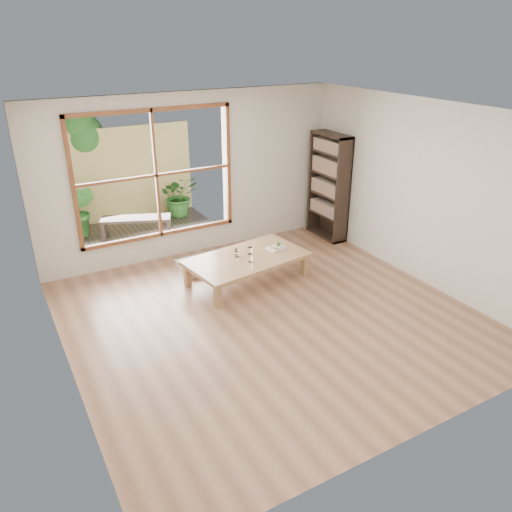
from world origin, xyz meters
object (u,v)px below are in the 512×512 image
Objects in this scene: low_table at (247,260)px; garden_bench at (136,221)px; bookshelf at (329,187)px; food_tray at (276,247)px.

garden_bench reaches higher than low_table.
food_tray is at bearing -152.93° from bookshelf.
bookshelf is at bearing 15.98° from food_tray.
low_table is 0.55m from food_tray.
low_table is 2.34m from bookshelf.
bookshelf is 5.97× the size of food_tray.
food_tray is (0.54, 0.06, 0.07)m from low_table.
food_tray is 2.76m from garden_bench.
bookshelf is at bearing -4.12° from garden_bench.
bookshelf is 1.48× the size of garden_bench.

